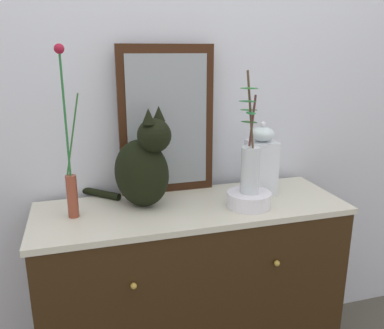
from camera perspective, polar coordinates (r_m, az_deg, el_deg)
wall_back at (r=1.86m, az=-2.61°, el=10.00°), size 4.40×0.08×2.60m
sideboard at (r=1.89m, az=0.00°, el=-18.15°), size 1.30×0.47×0.87m
mirror_leaning at (r=1.77m, az=-3.63°, el=6.24°), size 0.42×0.03×0.66m
cat_sitting at (r=1.64m, az=-7.03°, el=-0.24°), size 0.40×0.38×0.42m
vase_slim_green at (r=1.58m, az=-17.07°, el=-1.10°), size 0.07×0.04×0.65m
bowl_porcelain at (r=1.68m, az=8.17°, el=-4.96°), size 0.18×0.18×0.06m
vase_glass_clear at (r=1.63m, az=8.34°, el=-0.02°), size 0.12×0.13×0.50m
jar_lidded_porcelain at (r=1.81m, az=9.91°, el=0.40°), size 0.12×0.12×0.33m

